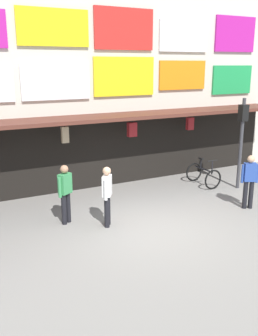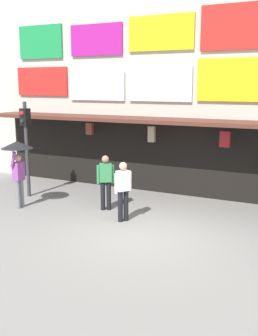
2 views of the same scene
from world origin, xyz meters
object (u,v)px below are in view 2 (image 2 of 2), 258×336
at_px(pedestrian_in_green, 123,188).
at_px(pedestrian_in_white, 106,179).
at_px(pedestrian_with_umbrella, 18,155).
at_px(traffic_light_near, 26,134).

distance_m(pedestrian_in_green, pedestrian_in_white, 1.18).
bearing_deg(pedestrian_with_umbrella, traffic_light_near, 118.42).
bearing_deg(pedestrian_in_white, pedestrian_in_green, -36.36).
height_order(traffic_light_near, pedestrian_with_umbrella, traffic_light_near).
relative_size(pedestrian_in_white, pedestrian_with_umbrella, 0.81).
xyz_separation_m(traffic_light_near, pedestrian_with_umbrella, (0.62, -1.15, -0.50)).
xyz_separation_m(pedestrian_in_green, pedestrian_with_umbrella, (-3.45, -0.27, 0.69)).
bearing_deg(traffic_light_near, pedestrian_in_green, -12.12).
bearing_deg(pedestrian_in_green, traffic_light_near, 167.88).
relative_size(traffic_light_near, pedestrian_in_white, 1.90).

